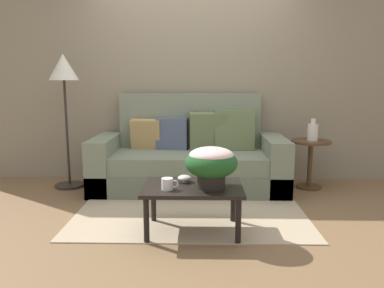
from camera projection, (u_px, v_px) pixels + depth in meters
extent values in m
plane|color=brown|center=(191.00, 211.00, 3.78)|extent=(14.00, 14.00, 0.00)
cube|color=gray|center=(193.00, 71.00, 4.87)|extent=(6.40, 0.12, 2.78)
cube|color=tan|center=(191.00, 209.00, 3.83)|extent=(2.20, 1.65, 0.01)
cube|color=#626B59|center=(189.00, 179.00, 4.53)|extent=(2.23, 0.93, 0.24)
cube|color=slate|center=(189.00, 161.00, 4.47)|extent=(1.74, 0.84, 0.20)
cube|color=slate|center=(190.00, 129.00, 4.81)|extent=(1.74, 0.17, 0.89)
cube|color=slate|center=(105.00, 163.00, 4.51)|extent=(0.25, 0.93, 0.62)
cube|color=slate|center=(274.00, 164.00, 4.47)|extent=(0.25, 0.93, 0.62)
cube|color=tan|center=(146.00, 134.00, 4.68)|extent=(0.37, 0.20, 0.38)
cube|color=#607047|center=(208.00, 131.00, 4.64)|extent=(0.46, 0.25, 0.46)
cube|color=#4C5670|center=(172.00, 134.00, 4.67)|extent=(0.39, 0.18, 0.38)
cube|color=#607047|center=(234.00, 130.00, 4.63)|extent=(0.48, 0.20, 0.48)
cylinder|color=black|center=(146.00, 220.00, 3.01)|extent=(0.05, 0.05, 0.38)
cylinder|color=black|center=(238.00, 221.00, 3.00)|extent=(0.05, 0.05, 0.38)
cylinder|color=black|center=(154.00, 202.00, 3.48)|extent=(0.05, 0.05, 0.38)
cylinder|color=black|center=(233.00, 202.00, 3.46)|extent=(0.05, 0.05, 0.38)
cube|color=black|center=(193.00, 188.00, 3.20)|extent=(0.83, 0.58, 0.03)
cylinder|color=#4C331E|center=(309.00, 187.00, 4.59)|extent=(0.30, 0.30, 0.03)
cylinder|color=#4C331E|center=(310.00, 165.00, 4.54)|extent=(0.06, 0.06, 0.52)
cylinder|color=#4C331E|center=(311.00, 142.00, 4.50)|extent=(0.46, 0.46, 0.03)
cylinder|color=#2D2823|center=(70.00, 185.00, 4.64)|extent=(0.35, 0.35, 0.03)
cylinder|color=#2D2823|center=(67.00, 133.00, 4.54)|extent=(0.03, 0.03, 1.25)
cone|color=beige|center=(63.00, 67.00, 4.41)|extent=(0.34, 0.34, 0.30)
cylinder|color=black|center=(211.00, 180.00, 3.14)|extent=(0.23, 0.23, 0.13)
ellipsoid|color=#1E5123|center=(211.00, 163.00, 3.11)|extent=(0.43, 0.43, 0.25)
ellipsoid|color=beige|center=(211.00, 155.00, 3.10)|extent=(0.36, 0.36, 0.14)
cylinder|color=white|center=(167.00, 184.00, 3.09)|extent=(0.09, 0.09, 0.09)
torus|color=white|center=(175.00, 184.00, 3.08)|extent=(0.06, 0.01, 0.06)
cylinder|color=silver|center=(185.00, 181.00, 3.31)|extent=(0.05, 0.05, 0.02)
ellipsoid|color=silver|center=(185.00, 178.00, 3.31)|extent=(0.12, 0.12, 0.05)
cylinder|color=silver|center=(313.00, 132.00, 4.47)|extent=(0.12, 0.12, 0.19)
cylinder|color=silver|center=(313.00, 121.00, 4.45)|extent=(0.05, 0.05, 0.06)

